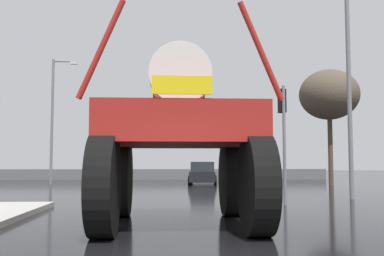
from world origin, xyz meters
name	(u,v)px	position (x,y,z in m)	size (l,w,h in m)	color
ground_plane	(166,190)	(0.00, 18.00, 0.00)	(120.00, 120.00, 0.00)	black
oversize_sprayer	(179,138)	(0.09, 4.42, 2.04)	(4.15, 5.68, 4.74)	black
sedan_ahead	(203,174)	(2.63, 24.71, 0.71)	(2.26, 4.27, 1.52)	black
traffic_signal_near_right	(283,118)	(4.01, 9.37, 3.05)	(0.24, 0.54, 4.18)	slate
traffic_signal_far_left	(230,146)	(4.90, 26.99, 2.68)	(0.24, 0.55, 3.67)	slate
streetlight_near_right	(351,76)	(7.52, 11.56, 5.04)	(1.66, 0.24, 9.21)	slate
streetlight_far_left	(54,115)	(-7.61, 25.29, 4.76)	(1.75, 0.24, 8.64)	slate
bare_tree_right	(329,95)	(10.96, 22.91, 5.97)	(3.96, 3.96, 7.68)	#473828
roadside_barrier	(163,174)	(0.00, 33.00, 0.45)	(28.73, 0.24, 0.90)	#59595B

